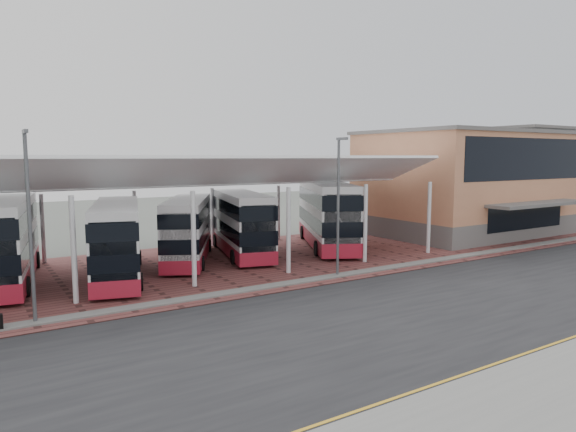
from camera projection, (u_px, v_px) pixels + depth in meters
name	position (u px, v px, depth m)	size (l,w,h in m)	color
ground	(387.00, 309.00, 23.70)	(140.00, 140.00, 0.00)	#4F534D
road	(403.00, 314.00, 22.86)	(120.00, 14.00, 0.02)	black
forecourt	(278.00, 257.00, 35.67)	(72.00, 16.00, 0.06)	brown
north_kerb	(310.00, 280.00, 28.89)	(120.00, 0.80, 0.14)	slate
yellow_line_near	(527.00, 358.00, 17.83)	(120.00, 0.12, 0.01)	#BE8C1E
yellow_line_far	(519.00, 355.00, 18.08)	(120.00, 0.12, 0.01)	#BE8C1E
canopy	(159.00, 176.00, 31.53)	(37.00, 11.63, 7.07)	silver
terminal	(468.00, 182.00, 47.08)	(18.40, 14.40, 9.25)	#625F5D
warehouse	(528.00, 170.00, 68.78)	(30.50, 20.50, 10.25)	#5C5F60
lamp_west	(30.00, 221.00, 21.01)	(0.16, 0.90, 8.07)	#53565B
lamp_east	(338.00, 203.00, 29.52)	(0.16, 0.90, 8.07)	#53565B
bus_1	(5.00, 241.00, 28.09)	(4.53, 11.59, 4.66)	silver
bus_2	(117.00, 241.00, 29.25)	(5.17, 10.73, 4.31)	silver
bus_3	(188.00, 230.00, 34.12)	(6.75, 10.07, 4.18)	silver
bus_4	(240.00, 224.00, 36.51)	(5.10, 11.00, 4.42)	silver
bus_5	(327.00, 215.00, 39.60)	(7.89, 12.03, 4.97)	silver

